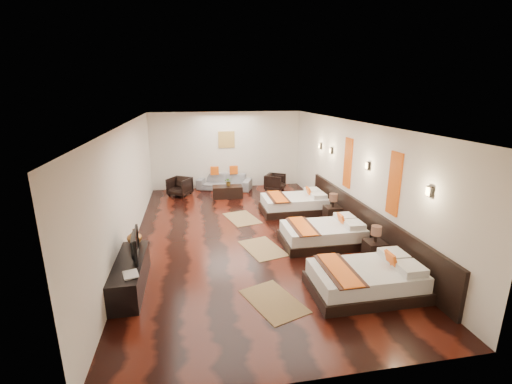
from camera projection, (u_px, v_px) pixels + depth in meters
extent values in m
cube|color=black|center=(247.00, 235.00, 8.91)|extent=(5.50, 9.50, 0.01)
cube|color=white|center=(246.00, 123.00, 8.14)|extent=(5.50, 9.50, 0.01)
cube|color=silver|center=(227.00, 150.00, 13.02)|extent=(5.50, 0.01, 2.80)
cube|color=silver|center=(128.00, 187.00, 8.05)|extent=(0.01, 9.50, 2.80)
cube|color=silver|center=(353.00, 177.00, 9.01)|extent=(0.01, 9.50, 2.80)
cube|color=black|center=(363.00, 222.00, 8.51)|extent=(0.08, 6.60, 0.90)
cube|color=black|center=(365.00, 287.00, 6.35)|extent=(1.97, 1.22, 0.21)
cube|color=white|center=(366.00, 275.00, 6.28)|extent=(1.87, 1.12, 0.28)
cube|color=#F05E11|center=(391.00, 260.00, 6.29)|extent=(0.15, 0.30, 0.30)
cube|color=#38190F|center=(339.00, 270.00, 6.15)|extent=(0.52, 1.24, 0.02)
cube|color=#F05E11|center=(339.00, 269.00, 6.15)|extent=(0.36, 1.24, 0.02)
cube|color=black|center=(322.00, 240.00, 8.37)|extent=(1.91, 1.18, 0.20)
cube|color=white|center=(323.00, 231.00, 8.30)|extent=(1.82, 1.09, 0.27)
cube|color=#F05E11|center=(341.00, 220.00, 8.32)|extent=(0.14, 0.29, 0.29)
cube|color=#38190F|center=(302.00, 226.00, 8.18)|extent=(0.50, 1.20, 0.02)
cube|color=#F05E11|center=(303.00, 226.00, 8.17)|extent=(0.35, 1.20, 0.02)
cube|color=black|center=(294.00, 208.00, 10.62)|extent=(1.94, 1.20, 0.20)
cube|color=white|center=(294.00, 201.00, 10.56)|extent=(1.84, 1.11, 0.28)
cube|color=#F05E11|center=(309.00, 192.00, 10.57)|extent=(0.14, 0.29, 0.30)
cube|color=#38190F|center=(278.00, 197.00, 10.43)|extent=(0.51, 1.22, 0.02)
cube|color=#F05E11|center=(278.00, 196.00, 10.42)|extent=(0.35, 1.22, 0.02)
cube|color=black|center=(374.00, 251.00, 7.50)|extent=(0.40, 0.40, 0.45)
cylinder|color=black|center=(376.00, 238.00, 7.41)|extent=(0.07, 0.07, 0.18)
cylinder|color=#3F2619|center=(376.00, 231.00, 7.37)|extent=(0.22, 0.22, 0.20)
cube|color=black|center=(332.00, 215.00, 9.68)|extent=(0.42, 0.42, 0.47)
cylinder|color=black|center=(333.00, 203.00, 9.59)|extent=(0.08, 0.08, 0.19)
cylinder|color=#3F2619|center=(333.00, 197.00, 9.54)|extent=(0.23, 0.23, 0.21)
cube|color=olive|center=(274.00, 301.00, 6.09)|extent=(1.12, 1.38, 0.01)
cube|color=olive|center=(263.00, 248.00, 8.14)|extent=(1.04, 1.35, 0.01)
cube|color=olive|center=(242.00, 218.00, 10.07)|extent=(1.03, 1.35, 0.01)
cube|color=black|center=(130.00, 275.00, 6.44)|extent=(0.50, 1.80, 0.55)
imported|color=black|center=(132.00, 245.00, 6.44)|extent=(0.19, 0.85, 0.49)
imported|color=black|center=(123.00, 276.00, 5.81)|extent=(0.31, 0.37, 0.03)
imported|color=brown|center=(134.00, 236.00, 7.06)|extent=(0.37, 0.37, 0.31)
imported|color=gray|center=(224.00, 182.00, 12.98)|extent=(2.10, 1.41, 0.57)
imported|color=black|center=(180.00, 187.00, 12.22)|extent=(0.95, 0.95, 0.63)
imported|color=black|center=(275.00, 182.00, 12.88)|extent=(0.90, 0.89, 0.60)
cube|color=black|center=(227.00, 192.00, 12.02)|extent=(1.02, 0.53, 0.40)
imported|color=#295B1E|center=(229.00, 181.00, 11.97)|extent=(0.27, 0.24, 0.30)
cube|color=#D86014|center=(394.00, 184.00, 7.13)|extent=(0.04, 0.40, 1.30)
cube|color=#D86014|center=(348.00, 163.00, 9.20)|extent=(0.04, 0.40, 1.30)
cube|color=black|center=(430.00, 191.00, 6.04)|extent=(0.06, 0.12, 0.18)
cube|color=#FFD18C|center=(428.00, 192.00, 6.04)|extent=(0.02, 0.10, 0.14)
cube|color=black|center=(368.00, 166.00, 8.12)|extent=(0.06, 0.12, 0.18)
cube|color=#FFD18C|center=(367.00, 166.00, 8.11)|extent=(0.02, 0.10, 0.14)
cube|color=black|center=(331.00, 151.00, 10.20)|extent=(0.06, 0.12, 0.18)
cube|color=#FFD18C|center=(330.00, 151.00, 10.19)|extent=(0.02, 0.10, 0.14)
cube|color=black|center=(320.00, 146.00, 11.05)|extent=(0.06, 0.12, 0.18)
cube|color=#FFD18C|center=(319.00, 146.00, 11.04)|extent=(0.02, 0.10, 0.14)
cube|color=#AD873F|center=(226.00, 140.00, 12.89)|extent=(0.60, 0.04, 0.60)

